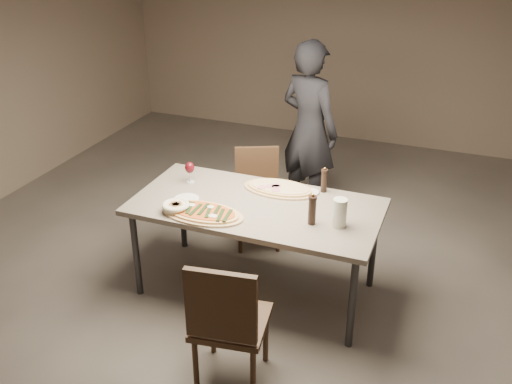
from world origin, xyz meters
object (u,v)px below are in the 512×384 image
(ham_pizza, at_px, (280,188))
(zucchini_pizza, at_px, (203,213))
(carafe, at_px, (340,213))
(diner, at_px, (309,130))
(dining_table, at_px, (256,211))
(chair_near, at_px, (227,319))
(chair_far, at_px, (257,191))
(bread_basket, at_px, (176,207))
(pepper_mill_left, at_px, (324,180))

(ham_pizza, bearing_deg, zucchini_pizza, -133.99)
(carafe, distance_m, diner, 1.63)
(carafe, relative_size, diner, 0.12)
(dining_table, xyz_separation_m, zucchini_pizza, (-0.29, -0.28, 0.07))
(ham_pizza, relative_size, diner, 0.34)
(chair_near, bearing_deg, chair_far, 97.03)
(bread_basket, bearing_deg, carafe, 11.18)
(ham_pizza, xyz_separation_m, pepper_mill_left, (0.32, 0.10, 0.08))
(zucchini_pizza, bearing_deg, dining_table, 64.53)
(ham_pizza, height_order, bread_basket, bread_basket)
(carafe, height_order, chair_near, carafe)
(dining_table, xyz_separation_m, pepper_mill_left, (0.40, 0.38, 0.15))
(chair_far, bearing_deg, dining_table, 85.76)
(diner, bearing_deg, pepper_mill_left, 134.41)
(bread_basket, bearing_deg, dining_table, 32.79)
(pepper_mill_left, distance_m, chair_near, 1.43)
(zucchini_pizza, height_order, chair_near, chair_near)
(ham_pizza, relative_size, chair_near, 0.62)
(bread_basket, relative_size, carafe, 0.96)
(dining_table, relative_size, diner, 1.08)
(ham_pizza, height_order, diner, diner)
(chair_far, bearing_deg, chair_near, 80.83)
(bread_basket, distance_m, chair_near, 1.01)
(chair_near, bearing_deg, dining_table, 93.24)
(bread_basket, distance_m, diner, 1.78)
(ham_pizza, relative_size, carafe, 2.80)
(ham_pizza, bearing_deg, dining_table, -116.85)
(chair_near, bearing_deg, ham_pizza, 87.04)
(ham_pizza, bearing_deg, pepper_mill_left, 7.47)
(dining_table, height_order, bread_basket, bread_basket)
(zucchini_pizza, height_order, pepper_mill_left, pepper_mill_left)
(zucchini_pizza, bearing_deg, pepper_mill_left, 64.28)
(dining_table, distance_m, pepper_mill_left, 0.57)
(pepper_mill_left, distance_m, diner, 1.11)
(zucchini_pizza, height_order, ham_pizza, zucchini_pizza)
(dining_table, distance_m, bread_basket, 0.59)
(pepper_mill_left, bearing_deg, diner, 112.16)
(bread_basket, bearing_deg, diner, 74.72)
(carafe, bearing_deg, chair_far, 137.69)
(zucchini_pizza, relative_size, chair_near, 0.66)
(zucchini_pizza, distance_m, bread_basket, 0.20)
(dining_table, height_order, ham_pizza, ham_pizza)
(dining_table, bearing_deg, zucchini_pizza, -136.22)
(zucchini_pizza, bearing_deg, ham_pizza, 76.81)
(bread_basket, distance_m, pepper_mill_left, 1.13)
(dining_table, distance_m, chair_far, 0.81)
(chair_far, height_order, diner, diner)
(zucchini_pizza, relative_size, carafe, 3.00)
(pepper_mill_left, xyz_separation_m, chair_far, (-0.67, 0.35, -0.37))
(zucchini_pizza, height_order, bread_basket, bread_basket)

